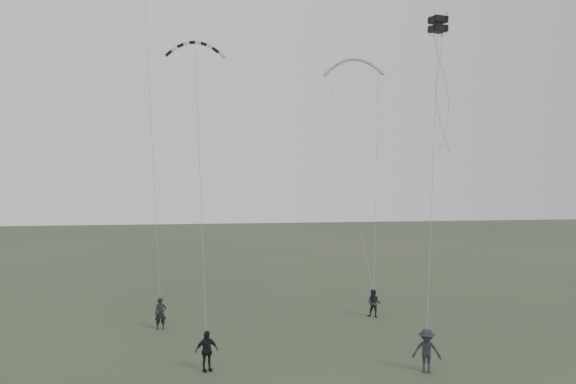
{
  "coord_description": "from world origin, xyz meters",
  "views": [
    {
      "loc": [
        -3.15,
        -23.55,
        8.49
      ],
      "look_at": [
        0.83,
        5.98,
        7.45
      ],
      "focal_mm": 35.0,
      "sensor_mm": 36.0,
      "label": 1
    }
  ],
  "objects": [
    {
      "name": "ground",
      "position": [
        0.0,
        0.0,
        0.0
      ],
      "size": [
        140.0,
        140.0,
        0.0
      ],
      "primitive_type": "plane",
      "color": "#35402C",
      "rests_on": "ground"
    },
    {
      "name": "flyer_left",
      "position": [
        -5.97,
        7.16,
        0.85
      ],
      "size": [
        0.69,
        0.52,
        1.71
      ],
      "primitive_type": "imported",
      "rotation": [
        0.0,
        0.0,
        0.19
      ],
      "color": "black",
      "rests_on": "ground"
    },
    {
      "name": "flyer_right",
      "position": [
        6.19,
        8.07,
        0.81
      ],
      "size": [
        1.0,
        0.93,
        1.63
      ],
      "primitive_type": "imported",
      "rotation": [
        0.0,
        0.0,
        -0.53
      ],
      "color": "#222327",
      "rests_on": "ground"
    },
    {
      "name": "flyer_center",
      "position": [
        -3.44,
        0.39,
        0.87
      ],
      "size": [
        1.1,
        0.73,
        1.73
      ],
      "primitive_type": "imported",
      "rotation": [
        0.0,
        0.0,
        0.33
      ],
      "color": "black",
      "rests_on": "ground"
    },
    {
      "name": "flyer_far",
      "position": [
        5.81,
        -1.05,
        0.93
      ],
      "size": [
        1.36,
        1.04,
        1.85
      ],
      "primitive_type": "imported",
      "rotation": [
        0.0,
        0.0,
        -0.34
      ],
      "color": "#242429",
      "rests_on": "ground"
    },
    {
      "name": "kite_pale_large",
      "position": [
        7.03,
        16.37,
        16.67
      ],
      "size": [
        4.6,
        2.48,
        1.96
      ],
      "primitive_type": null,
      "rotation": [
        0.25,
        0.0,
        -0.26
      ],
      "color": "#A6AAAC",
      "rests_on": "flyer_right"
    },
    {
      "name": "kite_striped",
      "position": [
        -3.95,
        3.91,
        14.72
      ],
      "size": [
        2.84,
        0.97,
        1.24
      ],
      "primitive_type": null,
      "rotation": [
        0.2,
        0.0,
        0.02
      ],
      "color": "black",
      "rests_on": "flyer_center"
    },
    {
      "name": "kite_box",
      "position": [
        7.93,
        3.17,
        15.8
      ],
      "size": [
        0.88,
        0.9,
        0.77
      ],
      "primitive_type": null,
      "rotation": [
        0.04,
        0.0,
        0.26
      ],
      "color": "black",
      "rests_on": "flyer_far"
    }
  ]
}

